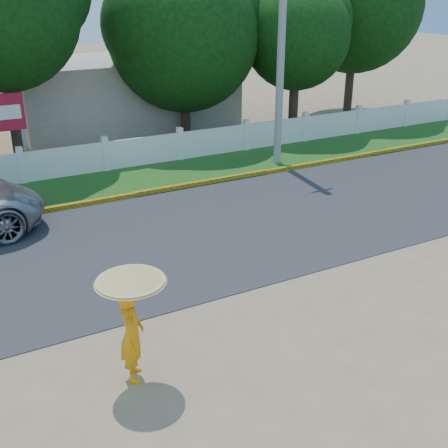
# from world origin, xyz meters

# --- Properties ---
(ground) EXTENTS (120.00, 120.00, 0.00)m
(ground) POSITION_xyz_m (0.00, 0.00, 0.00)
(ground) COLOR #9E8460
(ground) RESTS_ON ground
(road) EXTENTS (60.00, 7.00, 0.02)m
(road) POSITION_xyz_m (0.00, 4.50, 0.01)
(road) COLOR #38383A
(road) RESTS_ON ground
(grass_verge) EXTENTS (60.00, 3.50, 0.03)m
(grass_verge) POSITION_xyz_m (0.00, 9.75, 0.01)
(grass_verge) COLOR #2D601E
(grass_verge) RESTS_ON ground
(curb) EXTENTS (40.00, 0.18, 0.16)m
(curb) POSITION_xyz_m (0.00, 8.05, 0.08)
(curb) COLOR yellow
(curb) RESTS_ON ground
(fence) EXTENTS (40.00, 0.10, 1.10)m
(fence) POSITION_xyz_m (0.00, 11.20, 0.55)
(fence) COLOR silver
(fence) RESTS_ON ground
(building_near) EXTENTS (10.00, 6.00, 3.20)m
(building_near) POSITION_xyz_m (3.00, 18.00, 1.60)
(building_near) COLOR #B7AD99
(building_near) RESTS_ON ground
(utility_pole) EXTENTS (0.28, 0.28, 8.65)m
(utility_pole) POSITION_xyz_m (6.12, 9.01, 4.32)
(utility_pole) COLOR gray
(utility_pole) RESTS_ON ground
(monk_with_parasol) EXTENTS (1.20, 1.20, 2.18)m
(monk_with_parasol) POSITION_xyz_m (-3.20, -0.63, 1.42)
(monk_with_parasol) COLOR orange
(monk_with_parasol) RESTS_ON ground
(tree_row) EXTENTS (34.87, 7.78, 8.76)m
(tree_row) POSITION_xyz_m (2.71, 14.32, 4.86)
(tree_row) COLOR #473828
(tree_row) RESTS_ON ground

